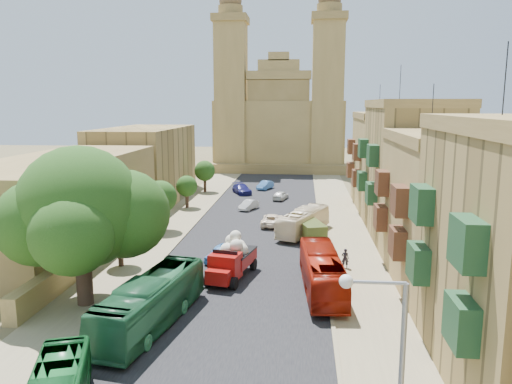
% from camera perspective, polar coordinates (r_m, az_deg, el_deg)
% --- Properties ---
extents(ground, '(260.00, 260.00, 0.00)m').
position_cam_1_polar(ground, '(30.28, -4.88, -16.17)').
color(ground, brown).
extents(road_surface, '(14.00, 140.00, 0.01)m').
position_cam_1_polar(road_surface, '(58.48, 0.37, -3.18)').
color(road_surface, black).
rests_on(road_surface, ground).
extents(sidewalk_east, '(5.00, 140.00, 0.01)m').
position_cam_1_polar(sidewalk_east, '(58.43, 9.71, -3.34)').
color(sidewalk_east, '#837656').
rests_on(sidewalk_east, ground).
extents(sidewalk_west, '(5.00, 140.00, 0.01)m').
position_cam_1_polar(sidewalk_west, '(60.05, -8.71, -2.95)').
color(sidewalk_west, '#837656').
rests_on(sidewalk_west, ground).
extents(kerb_east, '(0.25, 140.00, 0.12)m').
position_cam_1_polar(kerb_east, '(58.28, 7.26, -3.25)').
color(kerb_east, '#837656').
rests_on(kerb_east, ground).
extents(kerb_west, '(0.25, 140.00, 0.12)m').
position_cam_1_polar(kerb_west, '(59.48, -6.37, -2.96)').
color(kerb_west, '#837656').
rests_on(kerb_west, ground).
extents(townhouse_b, '(9.00, 14.00, 14.90)m').
position_cam_1_polar(townhouse_b, '(40.01, 21.18, -1.75)').
color(townhouse_b, olive).
rests_on(townhouse_b, ground).
extents(townhouse_c, '(9.00, 14.00, 17.40)m').
position_cam_1_polar(townhouse_c, '(53.25, 17.27, 2.61)').
color(townhouse_c, olive).
rests_on(townhouse_c, ground).
extents(townhouse_d, '(9.00, 14.00, 15.90)m').
position_cam_1_polar(townhouse_d, '(67.00, 14.83, 3.52)').
color(townhouse_d, olive).
rests_on(townhouse_d, ground).
extents(west_wall, '(1.00, 40.00, 1.80)m').
position_cam_1_polar(west_wall, '(51.43, -14.70, -4.33)').
color(west_wall, olive).
rests_on(west_wall, ground).
extents(west_building_low, '(10.00, 28.00, 8.40)m').
position_cam_1_polar(west_building_low, '(51.12, -21.43, -1.00)').
color(west_building_low, olive).
rests_on(west_building_low, ground).
extents(west_building_mid, '(10.00, 22.00, 10.00)m').
position_cam_1_polar(west_building_mid, '(74.84, -12.53, 3.37)').
color(west_building_mid, olive).
rests_on(west_building_mid, ground).
extents(church, '(28.00, 22.50, 36.30)m').
position_cam_1_polar(church, '(105.52, 2.74, 7.91)').
color(church, olive).
rests_on(church, ground).
extents(ficus_tree, '(10.75, 9.89, 10.75)m').
position_cam_1_polar(ficus_tree, '(34.66, -19.31, -2.20)').
color(ficus_tree, '#39271C').
rests_on(ficus_tree, ground).
extents(street_tree_a, '(2.81, 2.81, 4.32)m').
position_cam_1_polar(street_tree_a, '(42.83, -15.33, -4.49)').
color(street_tree_a, '#39271C').
rests_on(street_tree_a, ground).
extents(street_tree_b, '(3.52, 3.52, 5.41)m').
position_cam_1_polar(street_tree_b, '(53.78, -10.87, -0.59)').
color(street_tree_b, '#39271C').
rests_on(street_tree_b, ground).
extents(street_tree_c, '(2.76, 2.76, 4.24)m').
position_cam_1_polar(street_tree_c, '(65.34, -7.92, 0.65)').
color(street_tree_c, '#39271C').
rests_on(street_tree_c, ground).
extents(street_tree_d, '(3.16, 3.16, 4.86)m').
position_cam_1_polar(street_tree_d, '(76.88, -5.88, 2.41)').
color(street_tree_d, '#39271C').
rests_on(street_tree_d, ground).
extents(streetlamp, '(2.11, 0.44, 8.22)m').
position_cam_1_polar(streetlamp, '(17.03, 14.65, -18.90)').
color(streetlamp, gray).
rests_on(streetlamp, ground).
extents(red_truck, '(3.56, 6.44, 3.58)m').
position_cam_1_polar(red_truck, '(38.97, -2.81, -7.59)').
color(red_truck, '#970F0B').
rests_on(red_truck, ground).
extents(olive_pickup, '(3.22, 4.99, 1.90)m').
position_cam_1_polar(olive_pickup, '(49.73, 6.25, -4.51)').
color(olive_pickup, '#3B4A1B').
rests_on(olive_pickup, ground).
extents(bus_green_north, '(4.39, 11.33, 3.08)m').
position_cam_1_polar(bus_green_north, '(31.53, -11.89, -12.20)').
color(bus_green_north, '#216038').
rests_on(bus_green_north, ground).
extents(bus_red_east, '(3.27, 10.72, 2.94)m').
position_cam_1_polar(bus_red_east, '(36.58, 7.55, -9.02)').
color(bus_red_east, '#951708').
rests_on(bus_red_east, ground).
extents(bus_cream_east, '(5.70, 9.53, 2.62)m').
position_cam_1_polar(bus_cream_east, '(52.08, 5.46, -3.40)').
color(bus_cream_east, '#F8E2BD').
rests_on(bus_cream_east, ground).
extents(car_blue_a, '(2.90, 4.47, 1.42)m').
position_cam_1_polar(car_blue_a, '(43.45, -3.93, -6.92)').
color(car_blue_a, '#4488CE').
rests_on(car_blue_a, ground).
extents(car_white_a, '(2.50, 3.89, 1.21)m').
position_cam_1_polar(car_white_a, '(63.88, -0.84, -1.50)').
color(car_white_a, beige).
rests_on(car_white_a, ground).
extents(car_cream, '(2.35, 4.82, 1.32)m').
position_cam_1_polar(car_cream, '(55.56, 1.86, -3.20)').
color(car_cream, '#FFE8CD').
rests_on(car_cream, ground).
extents(car_dkblue, '(3.84, 5.39, 1.45)m').
position_cam_1_polar(car_dkblue, '(75.26, -1.64, 0.35)').
color(car_dkblue, navy).
rests_on(car_dkblue, ground).
extents(car_white_b, '(2.44, 4.01, 1.27)m').
position_cam_1_polar(car_white_b, '(70.51, 2.82, -0.39)').
color(car_white_b, silver).
rests_on(car_white_b, ground).
extents(car_blue_b, '(2.67, 4.22, 1.31)m').
position_cam_1_polar(car_blue_b, '(79.18, 1.06, 0.78)').
color(car_blue_b, '#3A70B5').
rests_on(car_blue_b, ground).
extents(pedestrian_a, '(0.66, 0.48, 1.65)m').
position_cam_1_polar(pedestrian_a, '(42.07, 10.15, -7.46)').
color(pedestrian_a, black).
rests_on(pedestrian_a, ground).
extents(pedestrian_c, '(0.48, 0.95, 1.56)m').
position_cam_1_polar(pedestrian_c, '(42.16, 8.63, -7.45)').
color(pedestrian_c, '#2D2C33').
rests_on(pedestrian_c, ground).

